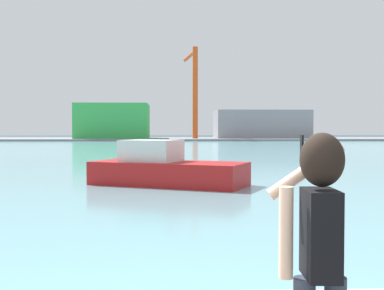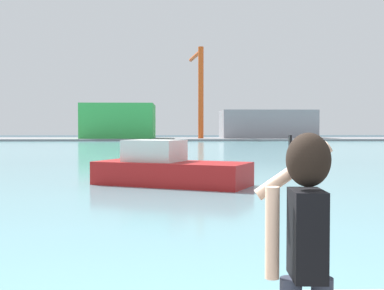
# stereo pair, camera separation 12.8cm
# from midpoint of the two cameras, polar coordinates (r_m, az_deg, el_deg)

# --- Properties ---
(ground_plane) EXTENTS (220.00, 220.00, 0.00)m
(ground_plane) POSITION_cam_midpoint_polar(r_m,az_deg,el_deg) (53.34, -1.95, -0.47)
(ground_plane) COLOR #334751
(harbor_water) EXTENTS (140.00, 100.00, 0.02)m
(harbor_water) POSITION_cam_midpoint_polar(r_m,az_deg,el_deg) (55.34, -1.94, -0.37)
(harbor_water) COLOR #6BA8B2
(harbor_water) RESTS_ON ground_plane
(far_shore_dock) EXTENTS (140.00, 20.00, 0.38)m
(far_shore_dock) POSITION_cam_midpoint_polar(r_m,az_deg,el_deg) (95.31, -1.88, 0.70)
(far_shore_dock) COLOR gray
(far_shore_dock) RESTS_ON ground_plane
(person_photographer) EXTENTS (0.53, 0.55, 1.74)m
(person_photographer) POSITION_cam_midpoint_polar(r_m,az_deg,el_deg) (3.26, 14.06, -10.55)
(person_photographer) COLOR #2D3342
(person_photographer) RESTS_ON quay_promenade
(boat_moored) EXTENTS (6.40, 4.63, 1.75)m
(boat_moored) POSITION_cam_midpoint_polar(r_m,az_deg,el_deg) (19.25, -2.57, -2.78)
(boat_moored) COLOR #B21919
(boat_moored) RESTS_ON harbor_water
(warehouse_left) EXTENTS (13.31, 11.74, 6.47)m
(warehouse_left) POSITION_cam_midpoint_polar(r_m,az_deg,el_deg) (95.01, -8.37, 2.74)
(warehouse_left) COLOR green
(warehouse_left) RESTS_ON far_shore_dock
(warehouse_right) EXTENTS (17.98, 10.51, 5.38)m
(warehouse_right) POSITION_cam_midpoint_polar(r_m,az_deg,el_deg) (98.31, 8.66, 2.39)
(warehouse_right) COLOR gray
(warehouse_right) RESTS_ON far_shore_dock
(port_crane) EXTENTS (2.39, 12.44, 16.97)m
(port_crane) POSITION_cam_midpoint_polar(r_m,az_deg,el_deg) (93.64, 0.90, 7.20)
(port_crane) COLOR #D84C19
(port_crane) RESTS_ON far_shore_dock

